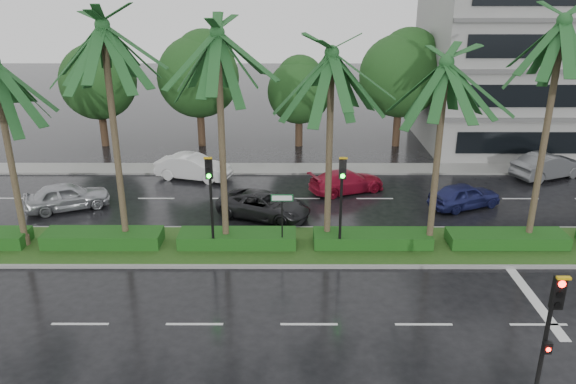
{
  "coord_description": "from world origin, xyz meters",
  "views": [
    {
      "loc": [
        -0.7,
        -21.64,
        11.26
      ],
      "look_at": [
        -0.75,
        1.5,
        2.47
      ],
      "focal_mm": 35.0,
      "sensor_mm": 36.0,
      "label": 1
    }
  ],
  "objects_px": {
    "signal_median_left": "(210,190)",
    "car_white": "(193,167)",
    "car_silver": "(67,196)",
    "signal_near": "(547,340)",
    "car_grey": "(548,166)",
    "car_darkgrey": "(264,205)",
    "car_blue": "(465,196)",
    "car_red": "(347,181)",
    "street_sign": "(282,208)"
  },
  "relations": [
    {
      "from": "signal_median_left",
      "to": "car_white",
      "type": "relative_size",
      "value": 0.97
    },
    {
      "from": "street_sign",
      "to": "car_silver",
      "type": "bearing_deg",
      "value": 155.96
    },
    {
      "from": "signal_median_left",
      "to": "car_red",
      "type": "relative_size",
      "value": 1.01
    },
    {
      "from": "signal_median_left",
      "to": "car_darkgrey",
      "type": "relative_size",
      "value": 0.93
    },
    {
      "from": "car_red",
      "to": "car_grey",
      "type": "relative_size",
      "value": 0.93
    },
    {
      "from": "signal_median_left",
      "to": "car_red",
      "type": "bearing_deg",
      "value": 49.95
    },
    {
      "from": "signal_near",
      "to": "car_grey",
      "type": "bearing_deg",
      "value": 65.86
    },
    {
      "from": "signal_near",
      "to": "street_sign",
      "type": "height_order",
      "value": "signal_near"
    },
    {
      "from": "car_darkgrey",
      "to": "car_red",
      "type": "bearing_deg",
      "value": -28.48
    },
    {
      "from": "car_blue",
      "to": "car_grey",
      "type": "height_order",
      "value": "car_grey"
    },
    {
      "from": "signal_near",
      "to": "car_red",
      "type": "distance_m",
      "value": 17.91
    },
    {
      "from": "car_grey",
      "to": "car_blue",
      "type": "bearing_deg",
      "value": 102.67
    },
    {
      "from": "street_sign",
      "to": "car_red",
      "type": "height_order",
      "value": "street_sign"
    },
    {
      "from": "car_darkgrey",
      "to": "car_blue",
      "type": "height_order",
      "value": "car_blue"
    },
    {
      "from": "car_white",
      "to": "car_darkgrey",
      "type": "bearing_deg",
      "value": -126.62
    },
    {
      "from": "car_darkgrey",
      "to": "car_grey",
      "type": "xyz_separation_m",
      "value": [
        16.87,
        6.07,
        0.11
      ]
    },
    {
      "from": "car_silver",
      "to": "car_white",
      "type": "height_order",
      "value": "car_white"
    },
    {
      "from": "signal_median_left",
      "to": "car_grey",
      "type": "bearing_deg",
      "value": 28.34
    },
    {
      "from": "car_white",
      "to": "car_grey",
      "type": "xyz_separation_m",
      "value": [
        21.37,
        0.23,
        0.03
      ]
    },
    {
      "from": "signal_median_left",
      "to": "signal_near",
      "type": "bearing_deg",
      "value": -44.09
    },
    {
      "from": "street_sign",
      "to": "signal_near",
      "type": "bearing_deg",
      "value": -54.66
    },
    {
      "from": "signal_near",
      "to": "car_red",
      "type": "height_order",
      "value": "signal_near"
    },
    {
      "from": "signal_near",
      "to": "car_darkgrey",
      "type": "xyz_separation_m",
      "value": [
        -7.95,
        13.82,
        -1.85
      ]
    },
    {
      "from": "car_blue",
      "to": "signal_median_left",
      "type": "bearing_deg",
      "value": 90.82
    },
    {
      "from": "car_silver",
      "to": "street_sign",
      "type": "bearing_deg",
      "value": -138.53
    },
    {
      "from": "signal_near",
      "to": "car_silver",
      "type": "relative_size",
      "value": 1.04
    },
    {
      "from": "car_blue",
      "to": "car_darkgrey",
      "type": "bearing_deg",
      "value": 74.5
    },
    {
      "from": "signal_near",
      "to": "signal_median_left",
      "type": "height_order",
      "value": "signal_median_left"
    },
    {
      "from": "car_darkgrey",
      "to": "signal_median_left",
      "type": "bearing_deg",
      "value": 176.01
    },
    {
      "from": "signal_median_left",
      "to": "car_silver",
      "type": "relative_size",
      "value": 1.04
    },
    {
      "from": "car_red",
      "to": "car_silver",
      "type": "bearing_deg",
      "value": 78.42
    },
    {
      "from": "signal_median_left",
      "to": "car_white",
      "type": "distance_m",
      "value": 10.52
    },
    {
      "from": "car_darkgrey",
      "to": "car_red",
      "type": "xyz_separation_m",
      "value": [
        4.5,
        3.66,
        -0.03
      ]
    },
    {
      "from": "street_sign",
      "to": "signal_median_left",
      "type": "bearing_deg",
      "value": -176.53
    },
    {
      "from": "car_grey",
      "to": "car_silver",
      "type": "bearing_deg",
      "value": 76.71
    },
    {
      "from": "signal_near",
      "to": "car_grey",
      "type": "height_order",
      "value": "signal_near"
    },
    {
      "from": "car_blue",
      "to": "car_grey",
      "type": "xyz_separation_m",
      "value": [
        6.41,
        4.73,
        0.1
      ]
    },
    {
      "from": "car_grey",
      "to": "car_darkgrey",
      "type": "bearing_deg",
      "value": 86.07
    },
    {
      "from": "signal_near",
      "to": "car_grey",
      "type": "distance_m",
      "value": 21.87
    },
    {
      "from": "car_silver",
      "to": "car_darkgrey",
      "type": "xyz_separation_m",
      "value": [
        10.29,
        -1.07,
        -0.06
      ]
    },
    {
      "from": "signal_near",
      "to": "car_blue",
      "type": "relative_size",
      "value": 1.12
    },
    {
      "from": "car_white",
      "to": "car_darkgrey",
      "type": "height_order",
      "value": "car_white"
    },
    {
      "from": "signal_median_left",
      "to": "car_silver",
      "type": "height_order",
      "value": "signal_median_left"
    },
    {
      "from": "car_red",
      "to": "car_white",
      "type": "bearing_deg",
      "value": 54.84
    },
    {
      "from": "car_blue",
      "to": "signal_near",
      "type": "bearing_deg",
      "value": 147.81
    },
    {
      "from": "signal_near",
      "to": "car_grey",
      "type": "xyz_separation_m",
      "value": [
        8.91,
        19.89,
        -1.74
      ]
    },
    {
      "from": "car_red",
      "to": "car_grey",
      "type": "height_order",
      "value": "car_grey"
    },
    {
      "from": "car_darkgrey",
      "to": "car_blue",
      "type": "xyz_separation_m",
      "value": [
        10.45,
        1.34,
        0.01
      ]
    },
    {
      "from": "signal_median_left",
      "to": "car_darkgrey",
      "type": "bearing_deg",
      "value": 63.61
    },
    {
      "from": "signal_median_left",
      "to": "street_sign",
      "type": "relative_size",
      "value": 1.68
    }
  ]
}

